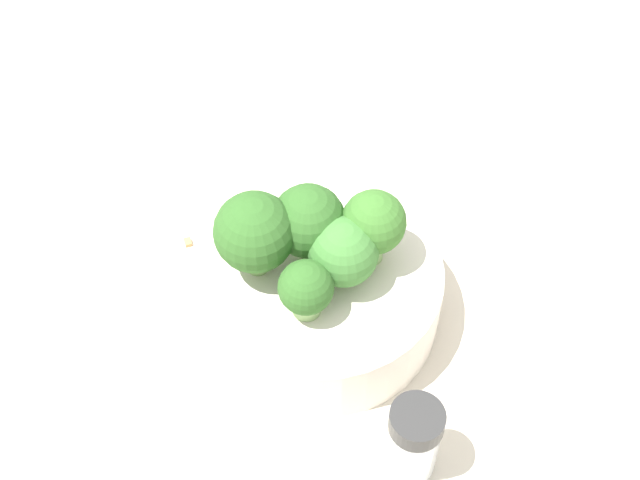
% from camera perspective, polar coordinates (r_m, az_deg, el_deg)
% --- Properties ---
extents(ground_plane, '(3.00, 3.00, 0.00)m').
position_cam_1_polar(ground_plane, '(0.67, 0.00, -4.69)').
color(ground_plane, beige).
extents(bowl, '(0.17, 0.17, 0.05)m').
position_cam_1_polar(bowl, '(0.65, 0.00, -3.36)').
color(bowl, silver).
rests_on(bowl, ground_plane).
extents(broccoli_floret_0, '(0.05, 0.05, 0.05)m').
position_cam_1_polar(broccoli_floret_0, '(0.60, 1.43, -0.94)').
color(broccoli_floret_0, '#7A9E5B').
rests_on(broccoli_floret_0, bowl).
extents(broccoli_floret_1, '(0.04, 0.04, 0.06)m').
position_cam_1_polar(broccoli_floret_1, '(0.60, 3.45, 1.04)').
color(broccoli_floret_1, '#84AD66').
rests_on(broccoli_floret_1, bowl).
extents(broccoli_floret_2, '(0.04, 0.04, 0.05)m').
position_cam_1_polar(broccoli_floret_2, '(0.58, -0.90, -3.16)').
color(broccoli_floret_2, '#84AD66').
rests_on(broccoli_floret_2, bowl).
extents(broccoli_floret_3, '(0.06, 0.06, 0.07)m').
position_cam_1_polar(broccoli_floret_3, '(0.60, -4.20, 0.46)').
color(broccoli_floret_3, '#7A9E5B').
rests_on(broccoli_floret_3, bowl).
extents(broccoli_floret_4, '(0.05, 0.05, 0.06)m').
position_cam_1_polar(broccoli_floret_4, '(0.60, -0.76, 1.18)').
color(broccoli_floret_4, '#8EB770').
rests_on(broccoli_floret_4, bowl).
extents(pepper_shaker, '(0.03, 0.03, 0.07)m').
position_cam_1_polar(pepper_shaker, '(0.58, 5.99, -12.62)').
color(pepper_shaker, silver).
rests_on(pepper_shaker, ground_plane).
extents(almond_crumb_0, '(0.01, 0.01, 0.01)m').
position_cam_1_polar(almond_crumb_0, '(0.71, -8.46, -0.06)').
color(almond_crumb_0, '#AD7F4C').
rests_on(almond_crumb_0, ground_plane).
extents(almond_crumb_1, '(0.01, 0.01, 0.01)m').
position_cam_1_polar(almond_crumb_1, '(0.62, 4.61, -11.80)').
color(almond_crumb_1, tan).
rests_on(almond_crumb_1, ground_plane).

